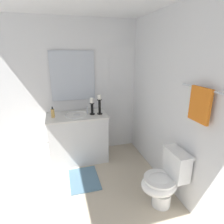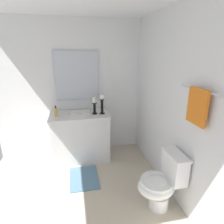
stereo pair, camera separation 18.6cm
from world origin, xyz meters
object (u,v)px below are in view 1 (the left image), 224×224
at_px(towel_bar, 204,89).
at_px(towel_near_vanity, 200,105).
at_px(sink_basin, 77,117).
at_px(soap_bottle, 53,113).
at_px(mirror, 73,76).
at_px(toilet, 164,180).
at_px(vanity_cabinet, 78,138).
at_px(bath_mat, 84,179).
at_px(candle_holder_tall, 100,104).
at_px(candle_holder_short, 92,106).

distance_m(towel_bar, towel_near_vanity, 0.16).
distance_m(sink_basin, soap_bottle, 0.40).
distance_m(mirror, towel_near_vanity, 2.16).
bearing_deg(sink_basin, towel_near_vanity, 35.15).
xyz_separation_m(toilet, towel_near_vanity, (0.18, 0.20, 1.01)).
distance_m(vanity_cabinet, toilet, 1.66).
height_order(mirror, towel_bar, mirror).
distance_m(towel_near_vanity, bath_mat, 2.00).
relative_size(candle_holder_tall, candle_holder_short, 1.17).
bearing_deg(towel_near_vanity, mirror, -149.11).
bearing_deg(soap_bottle, candle_holder_short, 88.11).
bearing_deg(towel_near_vanity, toilet, -131.78).
bearing_deg(towel_near_vanity, candle_holder_tall, -154.69).
xyz_separation_m(mirror, bath_mat, (0.91, 0.00, -1.48)).
bearing_deg(toilet, bath_mat, -130.28).
bearing_deg(sink_basin, bath_mat, -0.09).
distance_m(sink_basin, mirror, 0.72).
height_order(sink_basin, mirror, mirror).
bearing_deg(vanity_cabinet, bath_mat, 0.00).
height_order(candle_holder_short, bath_mat, candle_holder_short).
xyz_separation_m(sink_basin, candle_holder_tall, (0.06, 0.39, 0.22)).
bearing_deg(towel_bar, sink_basin, -144.41).
relative_size(candle_holder_short, towel_bar, 0.44).
xyz_separation_m(candle_holder_tall, towel_near_vanity, (1.52, 0.72, 0.34)).
distance_m(toilet, towel_bar, 1.20).
xyz_separation_m(mirror, soap_bottle, (0.30, -0.39, -0.55)).
xyz_separation_m(vanity_cabinet, candle_holder_short, (0.04, 0.26, 0.58)).
bearing_deg(candle_holder_tall, towel_bar, 25.87).
height_order(soap_bottle, toilet, soap_bottle).
xyz_separation_m(sink_basin, towel_bar, (1.58, 1.13, 0.72)).
height_order(mirror, bath_mat, mirror).
height_order(mirror, candle_holder_short, mirror).
relative_size(sink_basin, candle_holder_tall, 1.18).
relative_size(sink_basin, towel_bar, 0.60).
height_order(vanity_cabinet, toilet, vanity_cabinet).
distance_m(candle_holder_tall, candle_holder_short, 0.13).
relative_size(sink_basin, bath_mat, 0.67).
xyz_separation_m(candle_holder_tall, towel_bar, (1.52, 0.74, 0.50)).
relative_size(candle_holder_tall, bath_mat, 0.57).
distance_m(vanity_cabinet, bath_mat, 0.75).
height_order(candle_holder_tall, candle_holder_short, candle_holder_tall).
distance_m(toilet, bath_mat, 1.24).
height_order(mirror, candle_holder_tall, mirror).
relative_size(candle_holder_short, towel_near_vanity, 0.80).
xyz_separation_m(vanity_cabinet, sink_basin, (0.00, 0.00, 0.39)).
xyz_separation_m(mirror, candle_holder_tall, (0.34, 0.39, -0.45)).
bearing_deg(candle_holder_short, candle_holder_tall, 82.48).
xyz_separation_m(sink_basin, candle_holder_short, (0.04, 0.26, 0.19)).
bearing_deg(candle_holder_short, soap_bottle, -91.89).
bearing_deg(mirror, toilet, 28.44).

